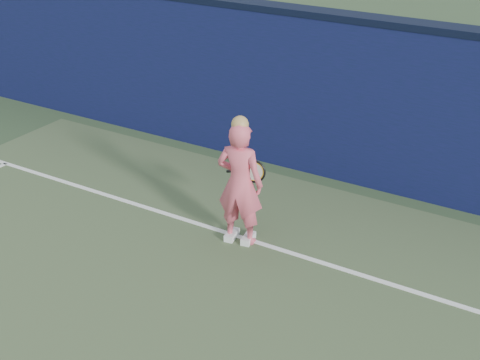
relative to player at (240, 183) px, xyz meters
The scene contains 4 objects.
backstop_wall 2.59m from the player, 85.76° to the left, with size 24.00×0.40×2.50m, color #0B1433.
wall_cap 3.07m from the player, 85.76° to the left, with size 24.00×0.42×0.10m, color black.
player is the anchor object (origin of this frame).
racket 0.41m from the player, 97.93° to the left, with size 0.62×0.14×0.33m.
Camera 1 is at (3.78, -2.66, 4.75)m, focal length 50.00 mm.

